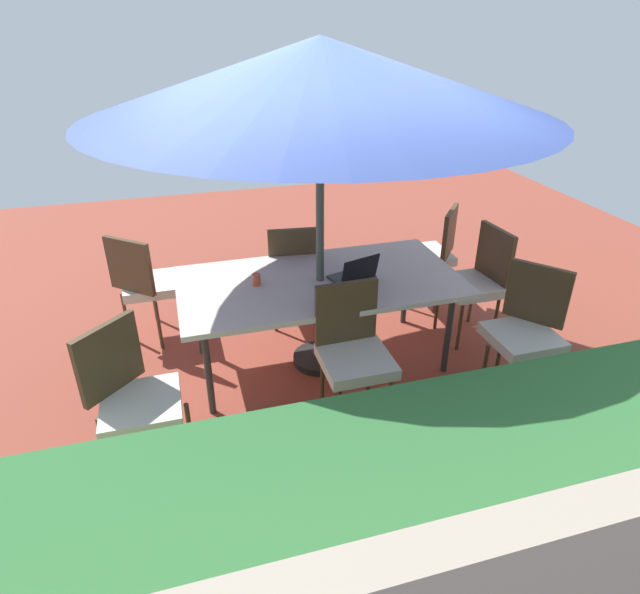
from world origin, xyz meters
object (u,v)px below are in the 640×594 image
(dining_table, at_px, (320,285))
(laptop, at_px, (355,274))
(chair_north, at_px, (353,348))
(chair_west, at_px, (477,278))
(chair_southwest, at_px, (431,251))
(cup, at_px, (256,280))
(chair_northeast, at_px, (132,394))
(chair_northwest, at_px, (526,327))
(chair_south, at_px, (293,269))
(patio_umbrella, at_px, (320,78))
(chair_southeast, at_px, (146,281))

(dining_table, distance_m, laptop, 0.28)
(chair_north, distance_m, chair_west, 1.55)
(chair_southwest, relative_size, laptop, 2.60)
(chair_west, relative_size, cup, 10.88)
(chair_northeast, distance_m, chair_northwest, 2.72)
(chair_south, bearing_deg, chair_northwest, 140.96)
(patio_umbrella, relative_size, chair_southeast, 3.16)
(chair_north, xyz_separation_m, chair_southwest, (-1.26, -1.37, 0.00))
(chair_northwest, bearing_deg, patio_umbrella, -158.37)
(chair_southeast, relative_size, chair_south, 1.00)
(chair_southeast, xyz_separation_m, cup, (-0.83, 0.73, 0.25))
(chair_northeast, bearing_deg, chair_south, 4.00)
(dining_table, height_order, cup, cup)
(chair_southeast, distance_m, chair_northeast, 1.55)
(chair_west, distance_m, chair_northwest, 0.81)
(dining_table, height_order, chair_west, chair_west)
(cup, bearing_deg, chair_north, 125.57)
(chair_northeast, relative_size, chair_south, 1.00)
(chair_northwest, xyz_separation_m, laptop, (1.08, -0.68, 0.25))
(chair_north, relative_size, chair_west, 1.00)
(dining_table, distance_m, chair_northeast, 1.60)
(patio_umbrella, distance_m, chair_north, 1.77)
(laptop, height_order, cup, laptop)
(chair_southeast, height_order, cup, chair_southeast)
(dining_table, bearing_deg, patio_umbrella, 0.00)
(chair_southeast, xyz_separation_m, chair_northwest, (-2.64, 1.53, 0.00))
(chair_west, xyz_separation_m, chair_southwest, (0.11, -0.64, 0.00))
(chair_north, relative_size, chair_southeast, 1.00)
(dining_table, relative_size, chair_northwest, 2.18)
(chair_northeast, xyz_separation_m, chair_southwest, (-2.69, -1.47, 0.00))
(patio_umbrella, bearing_deg, dining_table, 0.00)
(chair_northwest, height_order, laptop, chair_northwest)
(chair_south, bearing_deg, patio_umbrella, 101.59)
(chair_southwest, bearing_deg, chair_north, -3.05)
(chair_southeast, relative_size, chair_west, 1.00)
(patio_umbrella, bearing_deg, chair_west, -177.99)
(chair_southeast, xyz_separation_m, chair_northeast, (0.08, 1.54, 0.00))
(chair_southwest, bearing_deg, laptop, -14.14)
(chair_south, xyz_separation_m, laptop, (-0.31, 0.75, 0.25))
(chair_west, bearing_deg, chair_south, -117.20)
(chair_northeast, height_order, chair_west, same)
(dining_table, height_order, chair_southwest, chair_southwest)
(dining_table, xyz_separation_m, chair_northeast, (1.39, 0.78, -0.15))
(chair_south, height_order, cup, chair_south)
(dining_table, bearing_deg, chair_west, -177.99)
(laptop, xyz_separation_m, cup, (0.73, -0.12, -0.00))
(chair_northeast, relative_size, cup, 10.88)
(chair_northeast, xyz_separation_m, laptop, (-1.64, -0.70, 0.25))
(chair_north, distance_m, laptop, 0.69)
(chair_northeast, relative_size, laptop, 2.60)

